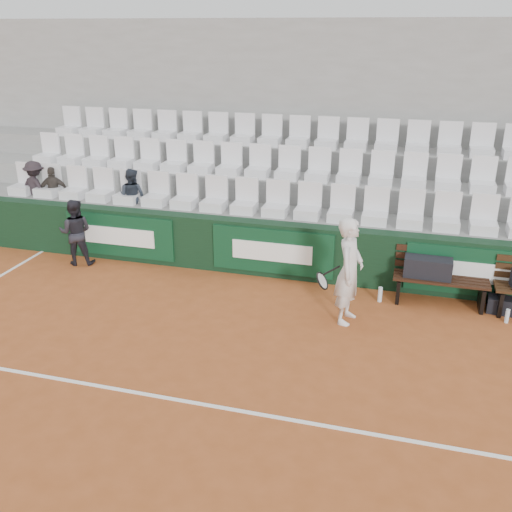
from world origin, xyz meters
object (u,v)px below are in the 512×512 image
(sports_bag_left, at_px, (428,267))
(spectator_a, at_px, (33,167))
(spectator_b, at_px, (51,171))
(tennis_player, at_px, (349,271))
(ball_kid, at_px, (76,232))
(spectator_c, at_px, (130,174))
(water_bottle_far, at_px, (507,316))
(water_bottle_near, at_px, (380,294))
(sports_bag_ground, at_px, (501,305))
(bench_left, at_px, (439,291))

(sports_bag_left, relative_size, spectator_a, 0.66)
(spectator_b, bearing_deg, tennis_player, 140.85)
(ball_kid, xyz_separation_m, spectator_c, (0.71, 0.99, 0.93))
(water_bottle_far, bearing_deg, water_bottle_near, 173.73)
(water_bottle_near, distance_m, ball_kid, 5.71)
(sports_bag_left, bearing_deg, spectator_c, 171.02)
(sports_bag_ground, distance_m, spectator_b, 8.79)
(sports_bag_ground, distance_m, spectator_c, 7.07)
(spectator_a, bearing_deg, bench_left, -170.70)
(spectator_a, height_order, spectator_c, spectator_a)
(water_bottle_near, bearing_deg, spectator_c, 167.55)
(water_bottle_near, height_order, spectator_a, spectator_a)
(water_bottle_far, height_order, spectator_c, spectator_c)
(water_bottle_far, bearing_deg, ball_kid, 177.58)
(sports_bag_left, bearing_deg, ball_kid, -179.19)
(bench_left, xyz_separation_m, sports_bag_left, (-0.22, 0.01, 0.39))
(spectator_c, bearing_deg, water_bottle_far, 174.55)
(sports_bag_ground, bearing_deg, bench_left, 175.45)
(spectator_a, bearing_deg, sports_bag_ground, -170.51)
(sports_bag_ground, distance_m, tennis_player, 2.61)
(tennis_player, height_order, ball_kid, tennis_player)
(sports_bag_left, xyz_separation_m, water_bottle_far, (1.22, -0.41, -0.50))
(tennis_player, height_order, spectator_a, spectator_a)
(water_bottle_near, relative_size, water_bottle_far, 1.13)
(bench_left, bearing_deg, ball_kid, -179.28)
(sports_bag_left, height_order, spectator_c, spectator_c)
(sports_bag_ground, relative_size, ball_kid, 0.33)
(spectator_b, bearing_deg, bench_left, 150.92)
(ball_kid, height_order, spectator_a, spectator_a)
(tennis_player, bearing_deg, bench_left, 35.65)
(ball_kid, bearing_deg, water_bottle_far, 159.62)
(bench_left, distance_m, spectator_b, 7.84)
(water_bottle_far, relative_size, spectator_a, 0.20)
(bench_left, distance_m, sports_bag_ground, 0.96)
(sports_bag_ground, bearing_deg, water_bottle_near, -176.43)
(ball_kid, bearing_deg, sports_bag_ground, 162.10)
(sports_bag_left, xyz_separation_m, water_bottle_near, (-0.71, -0.20, -0.48))
(tennis_player, distance_m, spectator_c, 4.96)
(spectator_b, bearing_deg, spectator_c, 157.65)
(bench_left, distance_m, spectator_a, 8.26)
(bench_left, xyz_separation_m, ball_kid, (-6.62, -0.08, 0.41))
(water_bottle_near, relative_size, ball_kid, 0.20)
(sports_bag_ground, xyz_separation_m, tennis_player, (-2.34, -0.92, 0.70))
(spectator_a, height_order, spectator_b, spectator_a)
(spectator_a, bearing_deg, ball_kid, 161.97)
(sports_bag_left, relative_size, tennis_player, 0.45)
(water_bottle_near, xyz_separation_m, spectator_c, (-4.97, 1.10, 1.43))
(ball_kid, bearing_deg, sports_bag_left, 162.86)
(sports_bag_left, distance_m, tennis_player, 1.55)
(sports_bag_left, height_order, water_bottle_near, sports_bag_left)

